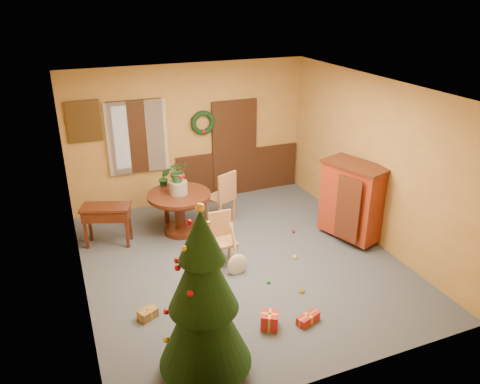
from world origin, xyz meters
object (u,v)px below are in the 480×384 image
christmas_tree (203,300)px  writing_desk (107,215)px  dining_table (180,205)px  sideboard (352,199)px  chair_near (222,237)px

christmas_tree → writing_desk: size_ratio=2.40×
dining_table → christmas_tree: (-0.67, -3.53, 0.50)m
dining_table → sideboard: (2.81, -1.37, 0.22)m
sideboard → dining_table: bearing=154.1°
dining_table → christmas_tree: 3.62m
dining_table → christmas_tree: bearing=-100.7°
writing_desk → sideboard: 4.36m
chair_near → writing_desk: chair_near is taller
dining_table → chair_near: chair_near is taller
christmas_tree → writing_desk: (-0.63, 3.60, -0.50)m
dining_table → christmas_tree: size_ratio=0.52×
writing_desk → dining_table: bearing=-3.1°
dining_table → chair_near: bearing=-73.8°
chair_near → sideboard: size_ratio=0.62×
christmas_tree → sideboard: christmas_tree is taller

